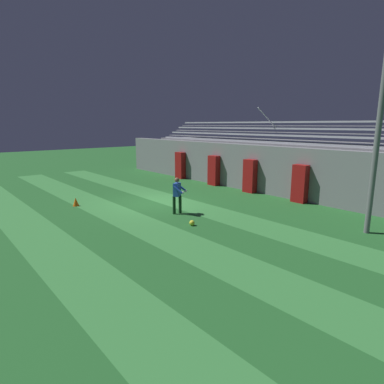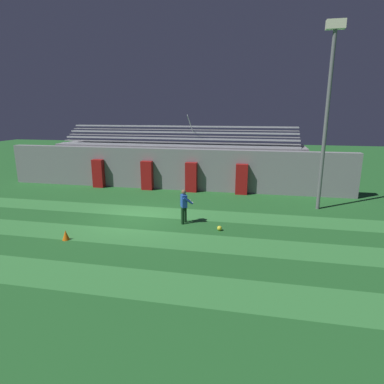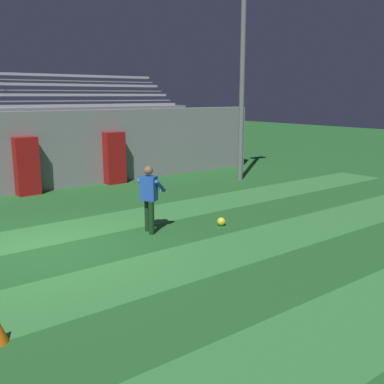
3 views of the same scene
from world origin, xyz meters
TOP-DOWN VIEW (x-y plane):
  - ground_plane at (0.00, 0.00)m, footprint 80.00×80.00m
  - turf_stripe_near at (0.00, -6.00)m, footprint 28.00×1.79m
  - turf_stripe_mid at (0.00, -2.43)m, footprint 28.00×1.79m
  - turf_stripe_far at (0.00, 1.14)m, footprint 28.00×1.79m
  - back_wall at (0.00, 6.50)m, footprint 24.00×0.60m
  - padding_pillar_gate_left at (-1.54, 5.95)m, footprint 0.76×0.44m
  - padding_pillar_gate_right at (1.54, 5.95)m, footprint 0.76×0.44m
  - padding_pillar_far_left at (-5.16, 5.95)m, footprint 0.76×0.44m
  - padding_pillar_far_right at (4.87, 5.95)m, footprint 0.76×0.44m
  - bleacher_stand at (0.00, 8.49)m, footprint 18.00×3.35m
  - floodlight_pole at (9.20, 3.54)m, footprint 0.90×0.36m
  - goalkeeper at (2.49, -0.26)m, footprint 0.70×0.73m
  - soccer_ball at (4.27, -0.91)m, footprint 0.22×0.22m
  - traffic_cone at (-1.92, -3.27)m, footprint 0.30×0.30m

SIDE VIEW (x-z plane):
  - ground_plane at x=0.00m, z-range 0.00..0.00m
  - turf_stripe_near at x=0.00m, z-range 0.00..0.01m
  - turf_stripe_mid at x=0.00m, z-range 0.00..0.01m
  - turf_stripe_far at x=0.00m, z-range 0.00..0.01m
  - soccer_ball at x=4.27m, z-range 0.00..0.22m
  - traffic_cone at x=-1.92m, z-range 0.00..0.42m
  - goalkeeper at x=2.49m, z-range 0.12..1.79m
  - padding_pillar_gate_left at x=-1.54m, z-range 0.00..1.97m
  - padding_pillar_gate_right at x=1.54m, z-range 0.00..1.97m
  - padding_pillar_far_left at x=-5.16m, z-range 0.00..1.97m
  - padding_pillar_far_right at x=4.87m, z-range 0.00..1.97m
  - back_wall at x=0.00m, z-range 0.00..2.80m
  - bleacher_stand at x=0.00m, z-range -1.01..4.01m
  - floodlight_pole at x=9.20m, z-range 1.12..10.68m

